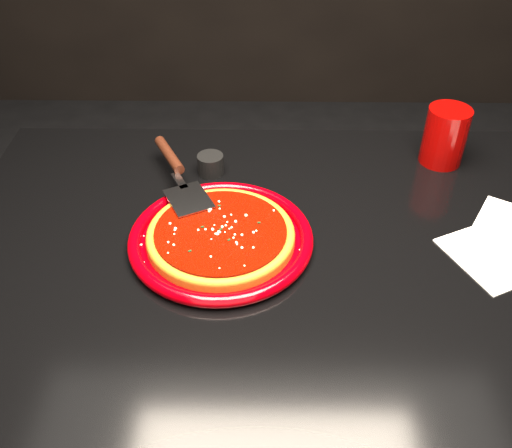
{
  "coord_description": "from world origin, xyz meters",
  "views": [
    {
      "loc": [
        -0.05,
        -0.73,
        1.4
      ],
      "look_at": [
        -0.06,
        0.04,
        0.77
      ],
      "focal_mm": 40.0,
      "sensor_mm": 36.0,
      "label": 1
    }
  ],
  "objects": [
    {
      "name": "pizza_crust",
      "position": [
        -0.12,
        0.01,
        0.77
      ],
      "size": [
        0.32,
        0.32,
        0.01
      ],
      "primitive_type": "cylinder",
      "rotation": [
        0.0,
        0.0,
        -0.31
      ],
      "color": "brown",
      "rests_on": "plate"
    },
    {
      "name": "parmesan_dusting",
      "position": [
        -0.12,
        0.01,
        0.78
      ],
      "size": [
        0.22,
        0.22,
        0.01
      ],
      "primitive_type": null,
      "color": "beige",
      "rests_on": "plate"
    },
    {
      "name": "plate",
      "position": [
        -0.12,
        0.01,
        0.76
      ],
      "size": [
        0.4,
        0.4,
        0.02
      ],
      "primitive_type": "cylinder",
      "rotation": [
        0.0,
        0.0,
        -0.31
      ],
      "color": "#790005",
      "rests_on": "table"
    },
    {
      "name": "pizza_crust_rim",
      "position": [
        -0.12,
        0.01,
        0.77
      ],
      "size": [
        0.32,
        0.32,
        0.02
      ],
      "primitive_type": "torus",
      "rotation": [
        0.0,
        0.0,
        -0.31
      ],
      "color": "brown",
      "rests_on": "plate"
    },
    {
      "name": "cup",
      "position": [
        0.32,
        0.28,
        0.81
      ],
      "size": [
        0.09,
        0.09,
        0.12
      ],
      "primitive_type": "cylinder",
      "rotation": [
        0.0,
        0.0,
        -0.05
      ],
      "color": "#8C0302",
      "rests_on": "table"
    },
    {
      "name": "napkin_a",
      "position": [
        0.35,
        -0.01,
        0.75
      ],
      "size": [
        0.2,
        0.2,
        0.0
      ],
      "primitive_type": "cube",
      "rotation": [
        0.0,
        0.0,
        0.44
      ],
      "color": "white",
      "rests_on": "table"
    },
    {
      "name": "pizza_sauce",
      "position": [
        -0.12,
        0.01,
        0.78
      ],
      "size": [
        0.28,
        0.28,
        0.01
      ],
      "primitive_type": "cylinder",
      "rotation": [
        0.0,
        0.0,
        -0.31
      ],
      "color": "#6E0900",
      "rests_on": "plate"
    },
    {
      "name": "table",
      "position": [
        0.0,
        0.0,
        0.38
      ],
      "size": [
        1.2,
        0.8,
        0.75
      ],
      "primitive_type": "cube",
      "color": "black",
      "rests_on": "floor"
    },
    {
      "name": "pizza_server",
      "position": [
        -0.21,
        0.16,
        0.79
      ],
      "size": [
        0.21,
        0.31,
        0.02
      ],
      "primitive_type": null,
      "rotation": [
        0.0,
        0.0,
        0.46
      ],
      "color": "#B0B2B7",
      "rests_on": "plate"
    },
    {
      "name": "basil_flecks",
      "position": [
        -0.12,
        0.01,
        0.78
      ],
      "size": [
        0.2,
        0.2,
        0.0
      ],
      "primitive_type": null,
      "color": "black",
      "rests_on": "plate"
    },
    {
      "name": "ramekin",
      "position": [
        -0.15,
        0.23,
        0.77
      ],
      "size": [
        0.07,
        0.07,
        0.04
      ],
      "primitive_type": "cylinder",
      "rotation": [
        0.0,
        0.0,
        0.32
      ],
      "color": "black",
      "rests_on": "table"
    }
  ]
}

